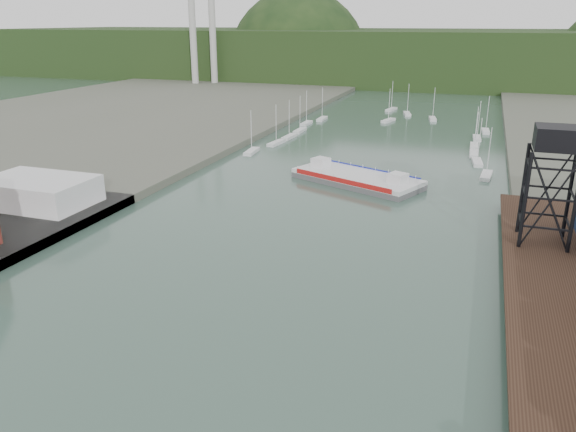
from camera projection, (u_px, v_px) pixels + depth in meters
The scene contains 7 objects.
east_pier at pixel (567, 285), 65.58m from camera, with size 14.00×70.00×2.45m.
white_shed at pixel (38, 191), 94.43m from camera, with size 18.00×12.00×4.50m, color silver.
lift_tower at pixel (556, 145), 73.23m from camera, with size 6.50×6.50×16.00m.
marina_sailboats at pixel (387, 133), 160.83m from camera, with size 57.71×92.65×0.90m.
smokestacks at pixel (202, 22), 267.65m from camera, with size 11.20×8.20×60.00m.
distant_hills at pixel (432, 60), 303.99m from camera, with size 500.00×120.00×80.00m.
chain_ferry at pixel (357, 178), 112.68m from camera, with size 27.93×19.65×3.73m.
Camera 1 is at (25.52, -21.66, 31.19)m, focal length 35.00 mm.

